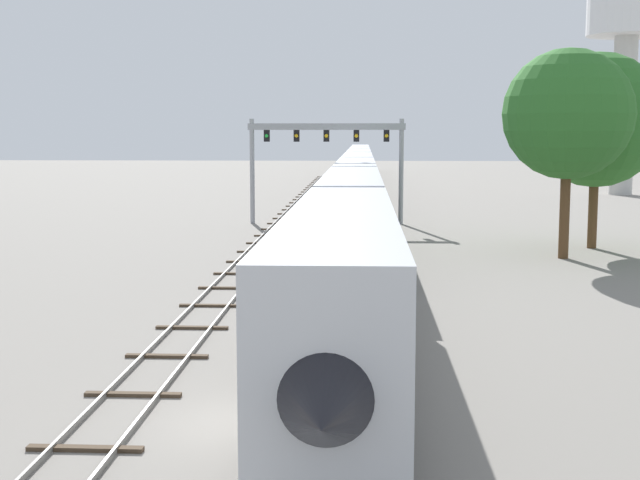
# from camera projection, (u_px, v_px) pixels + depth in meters

# --- Properties ---
(ground_plane) EXTENTS (400.00, 400.00, 0.00)m
(ground_plane) POSITION_uv_depth(u_px,v_px,m) (254.00, 423.00, 20.94)
(ground_plane) COLOR gray
(track_main) EXTENTS (2.60, 200.00, 0.16)m
(track_main) POSITION_uv_depth(u_px,v_px,m) (357.00, 208.00, 80.30)
(track_main) COLOR slate
(track_main) RESTS_ON ground
(track_near) EXTENTS (2.60, 160.00, 0.16)m
(track_near) POSITION_uv_depth(u_px,v_px,m) (276.00, 232.00, 60.75)
(track_near) COLOR slate
(track_near) RESTS_ON ground
(passenger_train) EXTENTS (3.04, 153.69, 4.80)m
(passenger_train) POSITION_uv_depth(u_px,v_px,m) (358.00, 175.00, 90.57)
(passenger_train) COLOR silver
(passenger_train) RESTS_ON ground
(signal_gantry) EXTENTS (12.10, 0.49, 8.07)m
(signal_gantry) POSITION_uv_depth(u_px,v_px,m) (326.00, 147.00, 66.43)
(signal_gantry) COLOR #999BA0
(signal_gantry) RESTS_ON ground
(water_tower) EXTENTS (9.03, 9.03, 23.20)m
(water_tower) POSITION_uv_depth(u_px,v_px,m) (627.00, 34.00, 96.57)
(water_tower) COLOR beige
(water_tower) RESTS_ON ground
(trackside_tree_left) EXTENTS (8.09, 8.09, 11.81)m
(trackside_tree_left) POSITION_uv_depth(u_px,v_px,m) (596.00, 120.00, 51.90)
(trackside_tree_left) COLOR brown
(trackside_tree_left) RESTS_ON ground
(trackside_tree_mid) EXTENTS (7.20, 7.20, 11.62)m
(trackside_tree_mid) POSITION_uv_depth(u_px,v_px,m) (568.00, 114.00, 47.54)
(trackside_tree_mid) COLOR brown
(trackside_tree_mid) RESTS_ON ground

